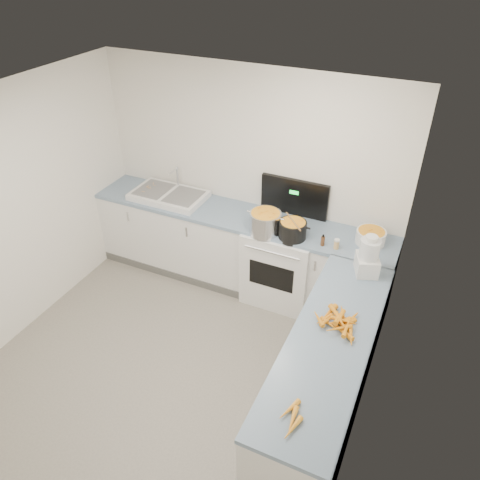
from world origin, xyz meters
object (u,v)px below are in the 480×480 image
at_px(black_pot, 293,231).
at_px(extract_bottle, 323,241).
at_px(stove, 282,261).
at_px(food_processor, 368,257).
at_px(sink, 169,195).
at_px(steel_pot, 265,223).
at_px(spice_jar, 336,245).
at_px(mixing_bowl, 371,237).

relative_size(black_pot, extract_bottle, 2.84).
xyz_separation_m(stove, food_processor, (0.96, -0.43, 0.64)).
distance_m(sink, steel_pot, 1.32).
height_order(sink, food_processor, food_processor).
relative_size(sink, extract_bottle, 8.59).
bearing_deg(spice_jar, extract_bottle, -178.82).
relative_size(extract_bottle, food_processor, 0.25).
bearing_deg(sink, black_pot, -6.46).
relative_size(steel_pot, black_pot, 1.16).
relative_size(sink, steel_pot, 2.60).
distance_m(stove, food_processor, 1.23).
distance_m(mixing_bowl, extract_bottle, 0.49).
xyz_separation_m(sink, black_pot, (1.60, -0.18, 0.04)).
relative_size(steel_pot, extract_bottle, 3.31).
distance_m(extract_bottle, food_processor, 0.57).
relative_size(stove, black_pot, 4.78).
bearing_deg(black_pot, stove, 131.76).
height_order(extract_bottle, spice_jar, extract_bottle).
distance_m(black_pot, mixing_bowl, 0.79).
xyz_separation_m(stove, sink, (-1.45, 0.02, 0.50)).
height_order(sink, steel_pot, sink).
distance_m(sink, extract_bottle, 1.93).
relative_size(stove, food_processor, 3.40).
distance_m(stove, steel_pot, 0.61).
height_order(steel_pot, spice_jar, steel_pot).
bearing_deg(stove, spice_jar, -15.65).
distance_m(steel_pot, extract_bottle, 0.62).
relative_size(stove, mixing_bowl, 4.58).
xyz_separation_m(extract_bottle, food_processor, (0.49, -0.26, 0.12)).
bearing_deg(extract_bottle, spice_jar, 1.18).
bearing_deg(mixing_bowl, black_pot, -162.21).
height_order(sink, extract_bottle, sink).
height_order(steel_pot, food_processor, food_processor).
xyz_separation_m(black_pot, extract_bottle, (0.32, -0.01, -0.03)).
bearing_deg(black_pot, spice_jar, -0.79).
distance_m(steel_pot, black_pot, 0.30).
xyz_separation_m(stove, black_pot, (0.15, -0.17, 0.55)).
height_order(sink, spice_jar, sink).
bearing_deg(stove, extract_bottle, -20.28).
distance_m(sink, spice_jar, 2.07).
xyz_separation_m(steel_pot, food_processor, (1.11, -0.26, 0.07)).
bearing_deg(steel_pot, stove, 49.39).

